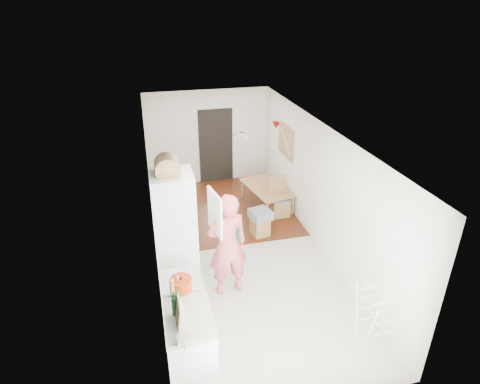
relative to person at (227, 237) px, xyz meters
name	(u,v)px	position (x,y,z in m)	size (l,w,h in m)	color
room_shell	(240,195)	(0.47, 1.10, 0.16)	(3.20, 7.00, 2.50)	white
floor	(240,251)	(0.47, 1.10, -1.09)	(3.20, 7.00, 0.01)	beige
wood_floor_overlay	(221,208)	(0.47, 2.95, -1.09)	(3.20, 3.30, 0.01)	#532B14
sage_wall_panel	(156,234)	(-1.12, -0.90, 0.76)	(0.02, 3.00, 1.30)	slate
tile_splashback	(164,306)	(-1.11, -1.45, 0.06)	(0.02, 1.90, 0.50)	black
doorway_recess	(216,146)	(0.67, 4.58, -0.09)	(0.90, 0.04, 2.00)	black
base_cabinet	(190,344)	(-0.83, -1.45, -0.66)	(0.60, 0.90, 0.86)	white
worktop	(188,318)	(-0.83, -1.45, -0.20)	(0.62, 0.92, 0.06)	beige
range_cooker	(184,305)	(-0.83, -0.70, -0.65)	(0.60, 0.60, 0.88)	white
cooker_top	(182,281)	(-0.83, -0.70, -0.19)	(0.60, 0.60, 0.04)	silver
fridge_housing	(176,234)	(-0.80, 0.32, -0.02)	(0.66, 0.66, 2.15)	white
fridge_door	(215,213)	(-0.19, 0.02, 0.46)	(0.56, 0.04, 0.70)	white
fridge_interior	(193,206)	(-0.49, 0.32, 0.46)	(0.02, 0.52, 0.66)	white
pinboard	(286,141)	(2.05, 3.00, 0.46)	(0.03, 0.90, 0.70)	tan
pinboard_frame	(285,141)	(2.04, 3.00, 0.46)	(0.01, 0.94, 0.74)	#A57147
wall_sconce	(276,125)	(2.01, 3.65, 0.66)	(0.18, 0.18, 0.16)	maroon
person	(227,237)	(0.00, 0.00, 0.00)	(0.80, 0.52, 2.19)	#DD5D59
dining_table	(267,198)	(1.58, 2.83, -0.88)	(1.23, 0.69, 0.43)	#A57147
dining_chair	(280,197)	(1.72, 2.32, -0.63)	(0.39, 0.39, 0.92)	#A57147
stool	(260,226)	(1.04, 1.60, -0.88)	(0.33, 0.33, 0.44)	#A57147
grey_drape	(260,214)	(1.03, 1.55, -0.57)	(0.41, 0.41, 0.18)	gray
drying_rack	(377,317)	(1.85, -1.60, -0.65)	(0.45, 0.41, 0.89)	white
bread_bin	(167,167)	(-0.85, 0.34, 1.16)	(0.39, 0.37, 0.21)	tan
red_casserole	(181,284)	(-0.85, -0.91, -0.08)	(0.31, 0.31, 0.18)	red
steel_pan	(185,340)	(-0.92, -1.88, -0.13)	(0.19, 0.19, 0.10)	silver
held_bottle	(239,235)	(0.15, -0.20, 0.12)	(0.06, 0.06, 0.26)	#1B441F
bottle_a	(174,306)	(-0.98, -1.38, -0.03)	(0.07, 0.07, 0.29)	#1B441F
bottle_b	(179,304)	(-0.93, -1.36, -0.02)	(0.07, 0.07, 0.30)	#1B441F
bottle_c	(180,309)	(-0.92, -1.40, -0.07)	(0.08, 0.08, 0.20)	silver
pepper_mill_front	(178,285)	(-0.90, -0.92, -0.08)	(0.05, 0.05, 0.20)	tan
pepper_mill_back	(172,290)	(-0.98, -1.03, -0.06)	(0.06, 0.06, 0.23)	tan
chopping_boards	(178,313)	(-0.95, -1.56, 0.00)	(0.04, 0.26, 0.35)	tan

